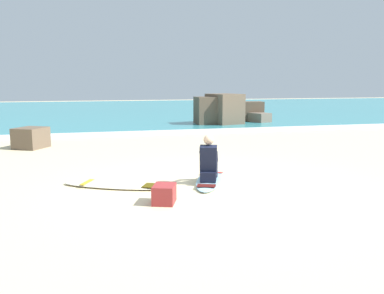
{
  "coord_description": "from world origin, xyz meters",
  "views": [
    {
      "loc": [
        -2.41,
        -7.65,
        2.06
      ],
      "look_at": [
        0.07,
        1.73,
        0.55
      ],
      "focal_mm": 39.23,
      "sensor_mm": 36.0,
      "label": 1
    }
  ],
  "objects_px": {
    "surfer_seated": "(209,163)",
    "beach_bag": "(164,194)",
    "surfboard_main": "(210,180)",
    "surfboard_spare_near": "(116,185)",
    "shoreline_rock": "(31,138)"
  },
  "relations": [
    {
      "from": "surfer_seated",
      "to": "beach_bag",
      "type": "height_order",
      "value": "surfer_seated"
    },
    {
      "from": "surfboard_main",
      "to": "surfer_seated",
      "type": "height_order",
      "value": "surfer_seated"
    },
    {
      "from": "shoreline_rock",
      "to": "surfer_seated",
      "type": "bearing_deg",
      "value": -55.44
    },
    {
      "from": "shoreline_rock",
      "to": "beach_bag",
      "type": "relative_size",
      "value": 1.91
    },
    {
      "from": "beach_bag",
      "to": "surfer_seated",
      "type": "bearing_deg",
      "value": 44.99
    },
    {
      "from": "surfboard_spare_near",
      "to": "surfboard_main",
      "type": "bearing_deg",
      "value": -0.4
    },
    {
      "from": "surfboard_main",
      "to": "beach_bag",
      "type": "height_order",
      "value": "beach_bag"
    },
    {
      "from": "surfboard_main",
      "to": "surfboard_spare_near",
      "type": "height_order",
      "value": "same"
    },
    {
      "from": "surfer_seated",
      "to": "beach_bag",
      "type": "relative_size",
      "value": 1.97
    },
    {
      "from": "surfer_seated",
      "to": "beach_bag",
      "type": "bearing_deg",
      "value": -135.01
    },
    {
      "from": "beach_bag",
      "to": "surfboard_spare_near",
      "type": "bearing_deg",
      "value": 118.19
    },
    {
      "from": "shoreline_rock",
      "to": "beach_bag",
      "type": "height_order",
      "value": "shoreline_rock"
    },
    {
      "from": "surfer_seated",
      "to": "shoreline_rock",
      "type": "relative_size",
      "value": 1.03
    },
    {
      "from": "surfboard_spare_near",
      "to": "beach_bag",
      "type": "height_order",
      "value": "beach_bag"
    },
    {
      "from": "surfer_seated",
      "to": "shoreline_rock",
      "type": "distance_m",
      "value": 7.1
    }
  ]
}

